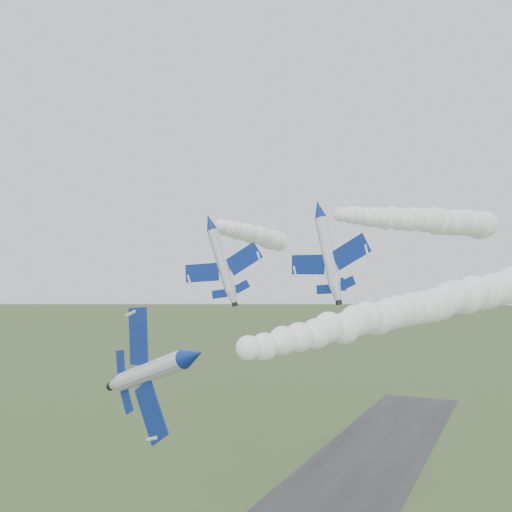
# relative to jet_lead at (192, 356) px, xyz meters

# --- Properties ---
(jet_lead) EXTENTS (6.17, 11.37, 9.18)m
(jet_lead) POSITION_rel_jet_lead_xyz_m (0.00, 0.00, 0.00)
(jet_lead) COLOR silver
(smoke_trail_jet_lead) EXTENTS (23.47, 55.55, 4.48)m
(smoke_trail_jet_lead) POSITION_rel_jet_lead_xyz_m (11.45, 29.49, 2.61)
(smoke_trail_jet_lead) COLOR white
(jet_pair_left) EXTENTS (9.94, 12.21, 3.94)m
(jet_pair_left) POSITION_rel_jet_lead_xyz_m (-16.29, 30.84, 12.42)
(jet_pair_left) COLOR silver
(smoke_trail_jet_pair_left) EXTENTS (18.46, 63.70, 4.45)m
(smoke_trail_jet_pair_left) POSITION_rel_jet_lead_xyz_m (-25.26, 65.07, 13.42)
(smoke_trail_jet_pair_left) COLOR white
(jet_pair_right) EXTENTS (10.18, 12.26, 3.63)m
(jet_pair_right) POSITION_rel_jet_lead_xyz_m (-1.47, 30.13, 13.21)
(jet_pair_right) COLOR silver
(smoke_trail_jet_pair_right) EXTENTS (18.02, 59.29, 5.26)m
(smoke_trail_jet_pair_right) POSITION_rel_jet_lead_xyz_m (6.34, 61.80, 14.56)
(smoke_trail_jet_pair_right) COLOR white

